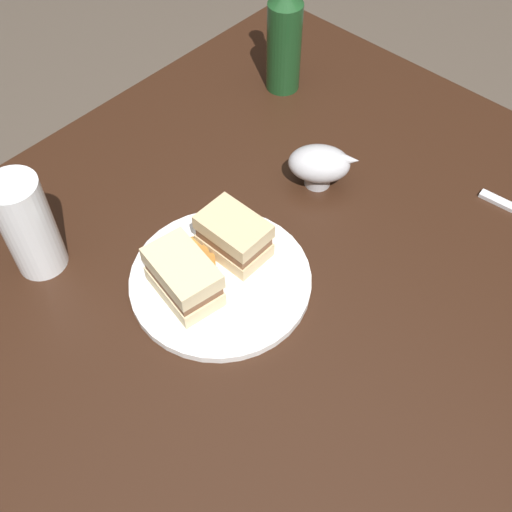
{
  "coord_description": "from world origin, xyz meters",
  "views": [
    {
      "loc": [
        -0.47,
        -0.36,
        1.46
      ],
      "look_at": [
        -0.05,
        0.02,
        0.74
      ],
      "focal_mm": 43.64,
      "sensor_mm": 36.0,
      "label": 1
    }
  ],
  "objects_px": {
    "sandwich_half_right": "(183,277)",
    "cider_bottle": "(284,37)",
    "plate": "(221,280)",
    "gravy_boat": "(320,164)",
    "pint_glass": "(29,229)",
    "sandwich_half_left": "(234,236)"
  },
  "relations": [
    {
      "from": "sandwich_half_left",
      "to": "cider_bottle",
      "type": "distance_m",
      "value": 0.43
    },
    {
      "from": "pint_glass",
      "to": "sandwich_half_right",
      "type": "bearing_deg",
      "value": -63.35
    },
    {
      "from": "gravy_boat",
      "to": "cider_bottle",
      "type": "distance_m",
      "value": 0.27
    },
    {
      "from": "plate",
      "to": "pint_glass",
      "type": "bearing_deg",
      "value": 124.43
    },
    {
      "from": "sandwich_half_right",
      "to": "sandwich_half_left",
      "type": "bearing_deg",
      "value": 0.37
    },
    {
      "from": "pint_glass",
      "to": "gravy_boat",
      "type": "height_order",
      "value": "pint_glass"
    },
    {
      "from": "sandwich_half_left",
      "to": "pint_glass",
      "type": "bearing_deg",
      "value": 135.07
    },
    {
      "from": "plate",
      "to": "sandwich_half_right",
      "type": "height_order",
      "value": "sandwich_half_right"
    },
    {
      "from": "sandwich_half_left",
      "to": "cider_bottle",
      "type": "height_order",
      "value": "cider_bottle"
    },
    {
      "from": "gravy_boat",
      "to": "cider_bottle",
      "type": "bearing_deg",
      "value": 54.1
    },
    {
      "from": "pint_glass",
      "to": "plate",
      "type": "bearing_deg",
      "value": -55.57
    },
    {
      "from": "plate",
      "to": "cider_bottle",
      "type": "distance_m",
      "value": 0.49
    },
    {
      "from": "sandwich_half_left",
      "to": "cider_bottle",
      "type": "xyz_separation_m",
      "value": [
        0.36,
        0.22,
        0.06
      ]
    },
    {
      "from": "sandwich_half_right",
      "to": "cider_bottle",
      "type": "xyz_separation_m",
      "value": [
        0.47,
        0.22,
        0.06
      ]
    },
    {
      "from": "pint_glass",
      "to": "sandwich_half_left",
      "type": "bearing_deg",
      "value": -44.93
    },
    {
      "from": "plate",
      "to": "gravy_boat",
      "type": "bearing_deg",
      "value": 5.41
    },
    {
      "from": "cider_bottle",
      "to": "pint_glass",
      "type": "bearing_deg",
      "value": -178.4
    },
    {
      "from": "gravy_boat",
      "to": "cider_bottle",
      "type": "relative_size",
      "value": 0.45
    },
    {
      "from": "sandwich_half_right",
      "to": "pint_glass",
      "type": "height_order",
      "value": "pint_glass"
    },
    {
      "from": "pint_glass",
      "to": "gravy_boat",
      "type": "bearing_deg",
      "value": -26.0
    },
    {
      "from": "plate",
      "to": "cider_bottle",
      "type": "xyz_separation_m",
      "value": [
        0.41,
        0.24,
        0.1
      ]
    },
    {
      "from": "sandwich_half_left",
      "to": "gravy_boat",
      "type": "distance_m",
      "value": 0.21
    }
  ]
}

